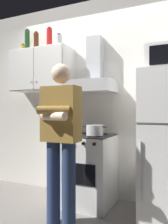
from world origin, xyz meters
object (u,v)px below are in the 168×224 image
(person_standing, at_px, (61,137))
(bottle_wine_green, at_px, (27,41))
(cooking_pot, at_px, (95,130))
(bottle_spice_jar, at_px, (23,49))
(bottle_canister_steel, at_px, (59,41))
(bottle_rum_dark, at_px, (36,42))
(range_hood, at_px, (92,78))
(stove_oven, at_px, (89,169))
(bottle_soda_red, at_px, (49,38))
(upper_cabinet, at_px, (41,70))

(person_standing, distance_m, bottle_wine_green, 1.82)
(cooking_pot, relative_size, bottle_spice_jar, 2.17)
(bottle_canister_steel, bearing_deg, bottle_spice_jar, 176.68)
(bottle_rum_dark, distance_m, bottle_spice_jar, 0.26)
(range_hood, bearing_deg, cooking_pot, -62.12)
(bottle_rum_dark, xyz_separation_m, bottle_canister_steel, (0.41, -0.04, -0.05))
(person_standing, relative_size, bottle_wine_green, 4.82)
(stove_oven, distance_m, bottle_canister_steel, 1.78)
(bottle_spice_jar, bearing_deg, stove_oven, -8.35)
(person_standing, bearing_deg, range_hood, 86.09)
(cooking_pot, relative_size, bottle_soda_red, 1.00)
(stove_oven, xyz_separation_m, bottle_soda_red, (-0.65, 0.12, 1.76))
(upper_cabinet, xyz_separation_m, bottle_soda_red, (0.15, -0.01, 0.44))
(stove_oven, bearing_deg, bottle_soda_red, 169.60)
(bottle_soda_red, bearing_deg, stove_oven, -10.40)
(bottle_wine_green, relative_size, bottle_spice_jar, 2.47)
(bottle_spice_jar, bearing_deg, bottle_soda_red, -5.69)
(bottle_rum_dark, height_order, bottle_wine_green, bottle_wine_green)
(bottle_soda_red, bearing_deg, bottle_spice_jar, 174.31)
(range_hood, relative_size, cooking_pot, 2.51)
(range_hood, distance_m, cooking_pot, 0.72)
(range_hood, bearing_deg, bottle_canister_steel, 179.31)
(stove_oven, distance_m, bottle_soda_red, 1.88)
(range_hood, bearing_deg, bottle_rum_dark, 177.25)
(bottle_rum_dark, height_order, bottle_soda_red, bottle_soda_red)
(bottle_canister_steel, relative_size, bottle_spice_jar, 1.36)
(bottle_wine_green, height_order, bottle_soda_red, bottle_wine_green)
(bottle_soda_red, bearing_deg, person_standing, -50.22)
(upper_cabinet, height_order, bottle_wine_green, bottle_wine_green)
(bottle_canister_steel, bearing_deg, bottle_wine_green, 178.43)
(cooking_pot, xyz_separation_m, bottle_canister_steel, (-0.64, 0.25, 1.20))
(range_hood, bearing_deg, person_standing, -93.91)
(stove_oven, relative_size, bottle_rum_dark, 3.02)
(stove_oven, relative_size, bottle_spice_jar, 6.34)
(stove_oven, height_order, bottle_canister_steel, bottle_canister_steel)
(bottle_spice_jar, bearing_deg, bottle_canister_steel, -3.32)
(range_hood, xyz_separation_m, bottle_soda_red, (-0.65, -0.01, 0.60))
(bottle_rum_dark, bearing_deg, person_standing, -41.82)
(range_hood, distance_m, bottle_rum_dark, 1.09)
(stove_oven, distance_m, bottle_spice_jar, 2.05)
(stove_oven, distance_m, cooking_pot, 0.53)
(bottle_wine_green, bearing_deg, cooking_pot, -12.61)
(cooking_pot, height_order, bottle_spice_jar, bottle_spice_jar)
(bottle_soda_red, bearing_deg, bottle_canister_steel, 4.85)
(upper_cabinet, height_order, bottle_spice_jar, bottle_spice_jar)
(bottle_wine_green, bearing_deg, bottle_spice_jar, 167.10)
(bottle_canister_steel, xyz_separation_m, bottle_spice_jar, (-0.66, 0.04, -0.03))
(person_standing, bearing_deg, bottle_wine_green, 143.36)
(bottle_wine_green, bearing_deg, bottle_rum_dark, 8.89)
(bottle_soda_red, bearing_deg, cooking_pot, -16.96)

